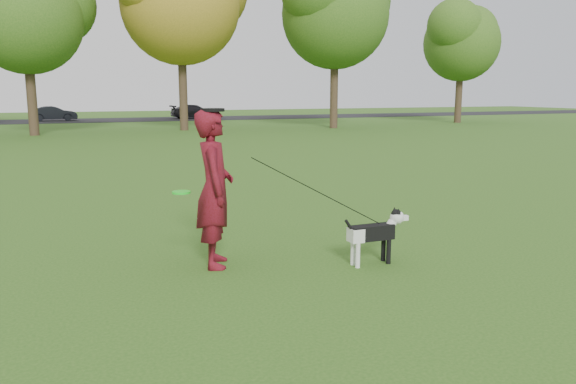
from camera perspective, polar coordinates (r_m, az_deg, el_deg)
name	(u,v)px	position (r m, az deg, el deg)	size (l,w,h in m)	color
ground	(293,270)	(7.30, 0.49, -7.97)	(120.00, 120.00, 0.00)	#285116
road	(98,120)	(46.54, -18.71, 6.92)	(120.00, 7.00, 0.02)	black
man	(215,189)	(7.33, -7.48, 0.32)	(0.75, 0.49, 2.06)	#540C0C
dog	(376,231)	(7.54, 8.96, -3.91)	(0.98, 0.20, 0.74)	black
car_mid	(54,114)	(46.45, -22.71, 7.36)	(1.17, 3.36, 1.11)	black
car_right	(194,112)	(47.56, -9.49, 8.07)	(1.58, 3.89, 1.13)	black
man_held_items	(319,192)	(7.40, 3.12, -0.01)	(2.71, 0.88, 1.57)	#1CE123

